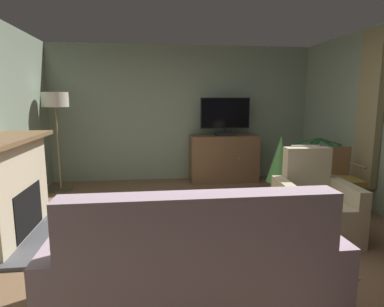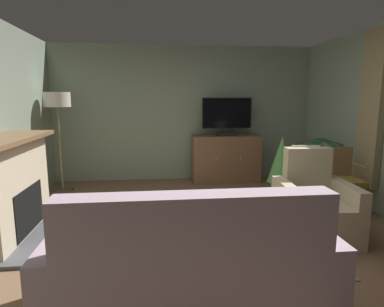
{
  "view_description": "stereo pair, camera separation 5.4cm",
  "coord_description": "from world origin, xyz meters",
  "px_view_note": "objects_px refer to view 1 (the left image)",
  "views": [
    {
      "loc": [
        -0.6,
        -3.48,
        1.58
      ],
      "look_at": [
        -0.11,
        0.44,
        0.91
      ],
      "focal_mm": 30.31,
      "sensor_mm": 36.0,
      "label": 1
    },
    {
      "loc": [
        -0.55,
        -3.48,
        1.58
      ],
      "look_at": [
        -0.11,
        0.44,
        0.91
      ],
      "focal_mm": 30.31,
      "sensor_mm": 36.0,
      "label": 2
    }
  ],
  "objects_px": {
    "television": "(225,116)",
    "tv_remote": "(185,199)",
    "tv_cabinet": "(224,159)",
    "potted_plant_on_hearth_side": "(280,164)",
    "armchair_facing_sofa": "(314,208)",
    "floor_lamp": "(56,110)",
    "fireplace": "(8,191)",
    "coffee_table": "(181,202)",
    "potted_plant_small_fern_corner": "(316,180)",
    "sofa_floral": "(196,273)",
    "side_chair_tucked_against_wall": "(339,177)"
  },
  "relations": [
    {
      "from": "tv_cabinet",
      "to": "side_chair_tucked_against_wall",
      "type": "height_order",
      "value": "side_chair_tucked_against_wall"
    },
    {
      "from": "television",
      "to": "side_chair_tucked_against_wall",
      "type": "distance_m",
      "value": 2.34
    },
    {
      "from": "tv_cabinet",
      "to": "floor_lamp",
      "type": "height_order",
      "value": "floor_lamp"
    },
    {
      "from": "coffee_table",
      "to": "potted_plant_on_hearth_side",
      "type": "xyz_separation_m",
      "value": [
        1.67,
        1.15,
        0.18
      ]
    },
    {
      "from": "side_chair_tucked_against_wall",
      "to": "floor_lamp",
      "type": "xyz_separation_m",
      "value": [
        -4.19,
        1.58,
        0.89
      ]
    },
    {
      "from": "television",
      "to": "armchair_facing_sofa",
      "type": "relative_size",
      "value": 0.91
    },
    {
      "from": "potted_plant_small_fern_corner",
      "to": "floor_lamp",
      "type": "distance_m",
      "value": 4.55
    },
    {
      "from": "television",
      "to": "tv_remote",
      "type": "height_order",
      "value": "television"
    },
    {
      "from": "tv_cabinet",
      "to": "fireplace",
      "type": "bearing_deg",
      "value": -142.9
    },
    {
      "from": "sofa_floral",
      "to": "potted_plant_small_fern_corner",
      "type": "xyz_separation_m",
      "value": [
        2.45,
        2.87,
        -0.1
      ]
    },
    {
      "from": "television",
      "to": "coffee_table",
      "type": "distance_m",
      "value": 2.73
    },
    {
      "from": "tv_cabinet",
      "to": "floor_lamp",
      "type": "relative_size",
      "value": 0.76
    },
    {
      "from": "coffee_table",
      "to": "potted_plant_small_fern_corner",
      "type": "bearing_deg",
      "value": 30.29
    },
    {
      "from": "fireplace",
      "to": "tv_cabinet",
      "type": "distance_m",
      "value": 3.75
    },
    {
      "from": "side_chair_tucked_against_wall",
      "to": "potted_plant_on_hearth_side",
      "type": "relative_size",
      "value": 0.89
    },
    {
      "from": "armchair_facing_sofa",
      "to": "potted_plant_on_hearth_side",
      "type": "xyz_separation_m",
      "value": [
        0.13,
        1.34,
        0.24
      ]
    },
    {
      "from": "coffee_table",
      "to": "potted_plant_small_fern_corner",
      "type": "relative_size",
      "value": 0.95
    },
    {
      "from": "coffee_table",
      "to": "tv_remote",
      "type": "relative_size",
      "value": 5.28
    },
    {
      "from": "potted_plant_small_fern_corner",
      "to": "floor_lamp",
      "type": "height_order",
      "value": "floor_lamp"
    },
    {
      "from": "fireplace",
      "to": "television",
      "type": "relative_size",
      "value": 1.73
    },
    {
      "from": "floor_lamp",
      "to": "fireplace",
      "type": "bearing_deg",
      "value": -90.84
    },
    {
      "from": "fireplace",
      "to": "side_chair_tucked_against_wall",
      "type": "distance_m",
      "value": 4.23
    },
    {
      "from": "tv_cabinet",
      "to": "potted_plant_on_hearth_side",
      "type": "height_order",
      "value": "potted_plant_on_hearth_side"
    },
    {
      "from": "tv_cabinet",
      "to": "side_chair_tucked_against_wall",
      "type": "bearing_deg",
      "value": -57.01
    },
    {
      "from": "coffee_table",
      "to": "tv_remote",
      "type": "distance_m",
      "value": 0.14
    },
    {
      "from": "potted_plant_on_hearth_side",
      "to": "floor_lamp",
      "type": "relative_size",
      "value": 0.6
    },
    {
      "from": "tv_cabinet",
      "to": "potted_plant_on_hearth_side",
      "type": "xyz_separation_m",
      "value": [
        0.61,
        -1.27,
        0.15
      ]
    },
    {
      "from": "coffee_table",
      "to": "fireplace",
      "type": "bearing_deg",
      "value": 175.44
    },
    {
      "from": "armchair_facing_sofa",
      "to": "floor_lamp",
      "type": "height_order",
      "value": "floor_lamp"
    },
    {
      "from": "armchair_facing_sofa",
      "to": "floor_lamp",
      "type": "distance_m",
      "value": 4.28
    },
    {
      "from": "tv_remote",
      "to": "floor_lamp",
      "type": "relative_size",
      "value": 0.1
    },
    {
      "from": "tv_remote",
      "to": "side_chair_tucked_against_wall",
      "type": "distance_m",
      "value": 2.33
    },
    {
      "from": "coffee_table",
      "to": "potted_plant_on_hearth_side",
      "type": "relative_size",
      "value": 0.88
    },
    {
      "from": "tv_remote",
      "to": "sofa_floral",
      "type": "distance_m",
      "value": 1.35
    },
    {
      "from": "sofa_floral",
      "to": "potted_plant_on_hearth_side",
      "type": "bearing_deg",
      "value": 56.95
    },
    {
      "from": "television",
      "to": "potted_plant_on_hearth_side",
      "type": "distance_m",
      "value": 1.53
    },
    {
      "from": "television",
      "to": "potted_plant_on_hearth_side",
      "type": "height_order",
      "value": "television"
    },
    {
      "from": "fireplace",
      "to": "sofa_floral",
      "type": "height_order",
      "value": "fireplace"
    },
    {
      "from": "fireplace",
      "to": "floor_lamp",
      "type": "height_order",
      "value": "floor_lamp"
    },
    {
      "from": "sofa_floral",
      "to": "armchair_facing_sofa",
      "type": "distance_m",
      "value": 2.0
    },
    {
      "from": "tv_cabinet",
      "to": "armchair_facing_sofa",
      "type": "height_order",
      "value": "armchair_facing_sofa"
    },
    {
      "from": "fireplace",
      "to": "tv_cabinet",
      "type": "relative_size",
      "value": 1.25
    },
    {
      "from": "coffee_table",
      "to": "armchair_facing_sofa",
      "type": "distance_m",
      "value": 1.55
    },
    {
      "from": "potted_plant_on_hearth_side",
      "to": "floor_lamp",
      "type": "xyz_separation_m",
      "value": [
        -3.58,
        0.96,
        0.82
      ]
    },
    {
      "from": "tv_remote",
      "to": "floor_lamp",
      "type": "height_order",
      "value": "floor_lamp"
    },
    {
      "from": "tv_cabinet",
      "to": "potted_plant_small_fern_corner",
      "type": "relative_size",
      "value": 1.36
    },
    {
      "from": "television",
      "to": "coffee_table",
      "type": "height_order",
      "value": "television"
    },
    {
      "from": "fireplace",
      "to": "potted_plant_small_fern_corner",
      "type": "xyz_separation_m",
      "value": [
        4.37,
        1.27,
        -0.33
      ]
    },
    {
      "from": "side_chair_tucked_against_wall",
      "to": "potted_plant_small_fern_corner",
      "type": "distance_m",
      "value": 0.94
    },
    {
      "from": "coffee_table",
      "to": "sofa_floral",
      "type": "xyz_separation_m",
      "value": [
        -0.02,
        -1.45,
        -0.06
      ]
    }
  ]
}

